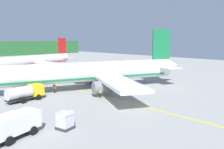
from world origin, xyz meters
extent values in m
cylinder|color=white|center=(34.46, 19.95, 3.50)|extent=(34.96, 16.50, 3.80)
cone|color=white|center=(52.74, 12.90, 3.90)|extent=(4.15, 4.16, 3.23)
cube|color=white|center=(33.03, 10.70, 2.83)|extent=(11.56, 16.43, 0.50)
cylinder|color=slate|center=(32.34, 13.91, 1.63)|extent=(3.78, 3.20, 2.20)
cube|color=white|center=(39.61, 27.76, 2.83)|extent=(8.80, 16.70, 0.50)
cylinder|color=slate|center=(36.94, 25.85, 1.63)|extent=(3.78, 3.20, 2.20)
cube|color=#19723F|center=(49.85, 14.02, 8.65)|extent=(4.23, 1.92, 6.50)
cube|color=white|center=(49.85, 14.02, 3.90)|extent=(6.73, 10.85, 0.24)
cube|color=#19723F|center=(34.46, 19.95, 2.46)|extent=(31.53, 15.02, 0.36)
cylinder|color=black|center=(21.69, 24.87, 0.55)|extent=(1.15, 0.72, 1.10)
cylinder|color=gray|center=(21.69, 24.87, 1.35)|extent=(0.20, 0.20, 0.50)
cylinder|color=black|center=(34.92, 16.99, 0.55)|extent=(1.15, 0.72, 1.10)
cylinder|color=gray|center=(34.92, 16.99, 1.35)|extent=(0.20, 0.20, 0.50)
cylinder|color=black|center=(36.79, 21.84, 0.55)|extent=(1.15, 0.72, 1.10)
cylinder|color=gray|center=(36.79, 21.84, 1.35)|extent=(0.20, 0.20, 0.50)
cylinder|color=silver|center=(38.90, 55.58, 3.00)|extent=(30.80, 9.90, 3.25)
cone|color=silver|center=(55.28, 59.24, 3.34)|extent=(3.28, 3.30, 2.77)
cube|color=silver|center=(42.28, 48.32, 2.43)|extent=(5.66, 14.09, 0.43)
cylinder|color=slate|center=(40.26, 50.27, 1.40)|extent=(3.09, 2.44, 1.88)
cube|color=silver|center=(38.87, 63.60, 2.43)|extent=(8.27, 14.30, 0.43)
cylinder|color=slate|center=(37.87, 60.97, 1.40)|extent=(3.09, 2.44, 1.88)
cube|color=red|center=(52.69, 58.66, 7.41)|extent=(3.74, 1.12, 5.57)
cube|color=silver|center=(52.69, 58.66, 3.34)|extent=(4.62, 9.29, 0.21)
cube|color=red|center=(38.90, 55.58, 2.10)|extent=(27.76, 9.07, 0.31)
cylinder|color=black|center=(40.64, 53.69, 0.47)|extent=(0.98, 0.50, 0.94)
cylinder|color=gray|center=(40.64, 53.69, 1.16)|extent=(0.17, 0.17, 0.43)
cylinder|color=black|center=(39.67, 58.04, 0.47)|extent=(0.98, 0.50, 0.94)
cylinder|color=gray|center=(39.67, 58.04, 1.16)|extent=(0.17, 0.17, 0.43)
cube|color=white|center=(16.32, 7.78, 1.50)|extent=(2.35, 2.62, 1.80)
cube|color=#192333|center=(17.13, 8.02, 1.86)|extent=(0.60, 1.79, 0.94)
cube|color=white|center=(13.29, 6.88, 1.54)|extent=(4.96, 3.40, 1.87)
cube|color=#262628|center=(14.15, 7.13, 0.52)|extent=(6.49, 3.28, 0.16)
cylinder|color=black|center=(15.72, 8.75, 0.45)|extent=(0.94, 0.52, 0.90)
cylinder|color=black|center=(16.34, 6.64, 0.45)|extent=(0.94, 0.52, 0.90)
cylinder|color=black|center=(13.60, 5.82, 0.45)|extent=(0.94, 0.52, 0.90)
cube|color=yellow|center=(23.49, 20.48, 1.50)|extent=(2.04, 2.39, 1.80)
cube|color=#192333|center=(24.33, 20.58, 1.86)|extent=(0.29, 1.84, 0.94)
cylinder|color=silver|center=(20.54, 20.13, 1.50)|extent=(4.11, 2.24, 1.80)
cube|color=#262628|center=(21.43, 20.24, 0.52)|extent=(6.08, 2.22, 0.16)
cylinder|color=black|center=(23.06, 21.53, 0.45)|extent=(0.93, 0.38, 0.90)
cylinder|color=black|center=(23.32, 19.35, 0.45)|extent=(0.93, 0.38, 0.90)
cylinder|color=black|center=(20.41, 21.23, 0.45)|extent=(0.93, 0.38, 0.90)
cylinder|color=black|center=(20.67, 19.04, 0.45)|extent=(0.93, 0.38, 0.90)
cube|color=#333338|center=(19.58, 5.73, 0.15)|extent=(1.95, 1.95, 0.30)
cube|color=silver|center=(19.58, 5.73, 1.11)|extent=(1.70, 1.70, 1.62)
cube|color=silver|center=(19.70, 5.25, 1.77)|extent=(1.53, 0.91, 0.54)
cylinder|color=#191E33|center=(27.73, 22.02, 0.43)|extent=(0.14, 0.14, 0.86)
cylinder|color=#191E33|center=(27.81, 21.86, 0.43)|extent=(0.14, 0.14, 0.86)
cube|color=orange|center=(27.77, 21.94, 1.18)|extent=(0.39, 0.49, 0.64)
cube|color=silver|center=(27.77, 21.94, 1.21)|extent=(0.40, 0.51, 0.06)
sphere|color=tan|center=(27.77, 21.94, 1.62)|extent=(0.23, 0.23, 0.23)
cylinder|color=orange|center=(27.65, 22.19, 1.21)|extent=(0.09, 0.09, 0.61)
cylinder|color=orange|center=(27.88, 21.70, 1.21)|extent=(0.09, 0.09, 0.61)
cylinder|color=#191E33|center=(31.40, 13.29, 0.43)|extent=(0.14, 0.14, 0.86)
cylinder|color=#191E33|center=(31.39, 13.47, 0.43)|extent=(0.14, 0.14, 0.86)
cube|color=#CCE519|center=(31.39, 13.38, 1.18)|extent=(0.26, 0.46, 0.65)
cube|color=silver|center=(31.39, 13.38, 1.22)|extent=(0.27, 0.47, 0.06)
sphere|color=tan|center=(31.39, 13.38, 1.62)|extent=(0.23, 0.23, 0.23)
cylinder|color=#CCE519|center=(31.42, 13.12, 1.22)|extent=(0.09, 0.09, 0.61)
cylinder|color=#CCE519|center=(31.37, 13.65, 1.22)|extent=(0.09, 0.09, 0.61)
cube|color=yellow|center=(32.56, 14.95, 0.01)|extent=(0.30, 60.00, 0.01)
camera|label=1|loc=(6.21, -15.48, 9.78)|focal=37.48mm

